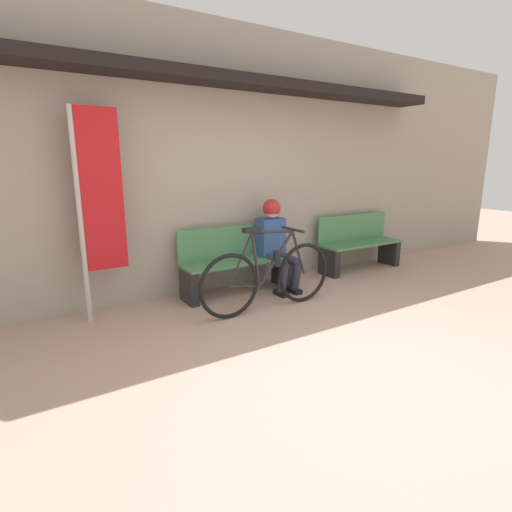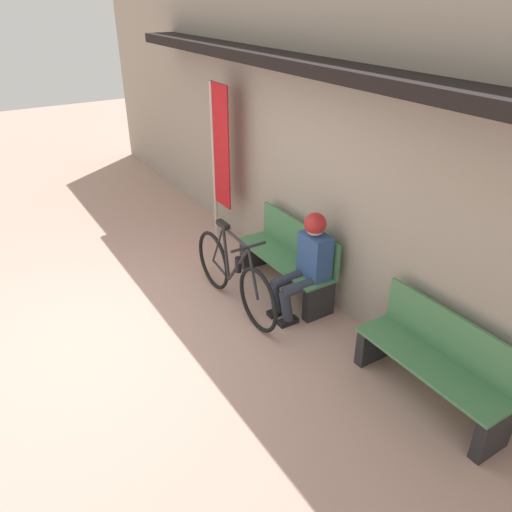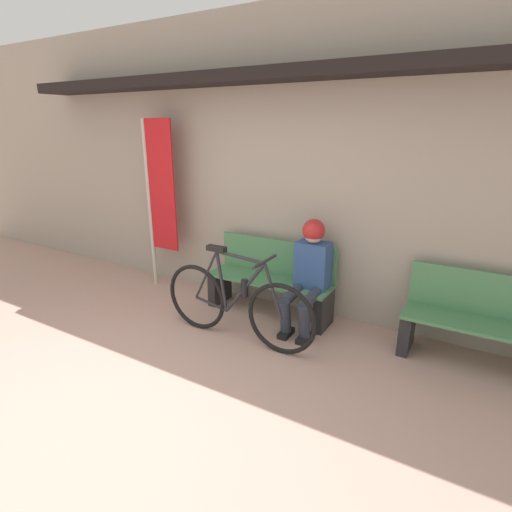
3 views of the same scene
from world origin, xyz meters
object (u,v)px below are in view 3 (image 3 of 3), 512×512
object	(u,v)px
park_bench_near	(271,282)
park_bench_far	(488,328)
person_seated	(309,268)
banner_pole	(158,192)
bicycle	(236,304)

from	to	relation	value
park_bench_near	park_bench_far	distance (m)	2.12
park_bench_near	park_bench_far	bearing A→B (deg)	-0.02
person_seated	park_bench_far	world-z (taller)	person_seated
banner_pole	person_seated	bearing A→B (deg)	-2.61
park_bench_near	bicycle	bearing A→B (deg)	-89.60
person_seated	park_bench_far	size ratio (longest dim) A/B	0.84
bicycle	person_seated	bearing A→B (deg)	50.84
bicycle	banner_pole	world-z (taller)	banner_pole
bicycle	park_bench_far	world-z (taller)	bicycle
park_bench_far	banner_pole	bearing A→B (deg)	-179.80
bicycle	person_seated	xyz separation A→B (m)	(0.49, 0.61, 0.27)
park_bench_far	park_bench_near	bearing A→B (deg)	179.98
park_bench_near	banner_pole	xyz separation A→B (m)	(-1.58, -0.01, 0.87)
park_bench_near	banner_pole	bearing A→B (deg)	-179.51
park_bench_far	person_seated	bearing A→B (deg)	-176.21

